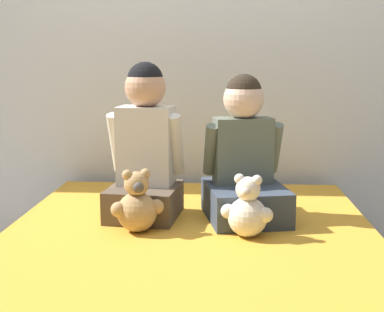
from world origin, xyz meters
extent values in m
cube|color=silver|center=(0.00, 1.05, 1.25)|extent=(8.00, 0.06, 2.50)
cube|color=silver|center=(0.00, 0.00, 0.31)|extent=(1.48, 1.88, 0.21)
cube|color=gold|center=(0.00, 0.00, 0.43)|extent=(1.49, 1.90, 0.03)
cube|color=brown|center=(-0.21, 0.30, 0.51)|extent=(0.32, 0.34, 0.14)
cube|color=silver|center=(-0.20, 0.34, 0.75)|extent=(0.25, 0.19, 0.34)
sphere|color=tan|center=(-0.20, 0.34, 1.00)|extent=(0.18, 0.18, 0.18)
sphere|color=black|center=(-0.20, 0.34, 1.03)|extent=(0.15, 0.15, 0.15)
cylinder|color=silver|center=(-0.34, 0.36, 0.76)|extent=(0.07, 0.15, 0.27)
cylinder|color=silver|center=(-0.07, 0.33, 0.76)|extent=(0.07, 0.15, 0.27)
cube|color=#384251|center=(0.22, 0.30, 0.52)|extent=(0.39, 0.44, 0.15)
cube|color=#5B6656|center=(0.21, 0.35, 0.73)|extent=(0.27, 0.17, 0.28)
sphere|color=beige|center=(0.21, 0.35, 0.95)|extent=(0.17, 0.17, 0.17)
sphere|color=#2D2319|center=(0.21, 0.35, 0.98)|extent=(0.15, 0.15, 0.15)
cylinder|color=#5B6656|center=(0.08, 0.32, 0.74)|extent=(0.08, 0.14, 0.23)
cylinder|color=#5B6656|center=(0.35, 0.38, 0.74)|extent=(0.08, 0.14, 0.23)
sphere|color=tan|center=(-0.21, 0.10, 0.52)|extent=(0.16, 0.16, 0.16)
sphere|color=tan|center=(-0.21, 0.10, 0.64)|extent=(0.10, 0.10, 0.10)
sphere|color=#4C4742|center=(-0.20, 0.06, 0.63)|extent=(0.04, 0.04, 0.04)
sphere|color=tan|center=(-0.24, 0.09, 0.68)|extent=(0.04, 0.04, 0.04)
sphere|color=tan|center=(-0.18, 0.11, 0.68)|extent=(0.04, 0.04, 0.04)
sphere|color=tan|center=(-0.28, 0.06, 0.54)|extent=(0.06, 0.06, 0.06)
sphere|color=tan|center=(-0.13, 0.11, 0.54)|extent=(0.06, 0.06, 0.06)
sphere|color=silver|center=(0.22, 0.06, 0.52)|extent=(0.15, 0.15, 0.15)
sphere|color=silver|center=(0.22, 0.06, 0.63)|extent=(0.10, 0.10, 0.10)
sphere|color=beige|center=(0.21, 0.03, 0.63)|extent=(0.04, 0.04, 0.04)
sphere|color=silver|center=(0.19, 0.07, 0.67)|extent=(0.04, 0.04, 0.04)
sphere|color=silver|center=(0.26, 0.05, 0.67)|extent=(0.04, 0.04, 0.04)
sphere|color=silver|center=(0.15, 0.07, 0.54)|extent=(0.06, 0.06, 0.06)
sphere|color=silver|center=(0.29, 0.03, 0.54)|extent=(0.06, 0.06, 0.06)
camera|label=1|loc=(0.13, -1.92, 1.12)|focal=50.00mm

